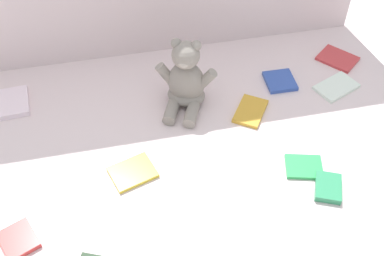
# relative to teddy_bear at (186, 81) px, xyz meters

# --- Properties ---
(ground_plane) EXTENTS (3.20, 3.20, 0.00)m
(ground_plane) POSITION_rel_teddy_bear_xyz_m (-0.04, -0.11, -0.09)
(ground_plane) COLOR silver
(teddy_bear) EXTENTS (0.19, 0.20, 0.23)m
(teddy_bear) POSITION_rel_teddy_bear_xyz_m (0.00, 0.00, 0.00)
(teddy_bear) COLOR gray
(teddy_bear) RESTS_ON ground_plane
(book_case_0) EXTENTS (0.16, 0.16, 0.01)m
(book_case_0) POSITION_rel_teddy_bear_xyz_m (0.57, 0.10, -0.08)
(book_case_0) COLOR #C43A3D
(book_case_0) RESTS_ON ground_plane
(book_case_2) EXTENTS (0.11, 0.14, 0.02)m
(book_case_2) POSITION_rel_teddy_bear_xyz_m (-0.55, 0.10, -0.08)
(book_case_2) COLOR white
(book_case_2) RESTS_ON ground_plane
(book_case_3) EXTENTS (0.14, 0.15, 0.01)m
(book_case_3) POSITION_rel_teddy_bear_xyz_m (0.19, -0.09, -0.08)
(book_case_3) COLOR gold
(book_case_3) RESTS_ON ground_plane
(book_case_4) EXTENTS (0.10, 0.10, 0.01)m
(book_case_4) POSITION_rel_teddy_bear_xyz_m (0.33, 0.02, -0.08)
(book_case_4) COLOR #3050A8
(book_case_4) RESTS_ON ground_plane
(book_case_5) EXTENTS (0.12, 0.11, 0.01)m
(book_case_5) POSITION_rel_teddy_bear_xyz_m (0.27, -0.34, -0.08)
(book_case_5) COLOR green
(book_case_5) RESTS_ON ground_plane
(book_case_6) EXTENTS (0.14, 0.13, 0.01)m
(book_case_6) POSITION_rel_teddy_bear_xyz_m (-0.21, -0.25, -0.08)
(book_case_6) COLOR gold
(book_case_6) RESTS_ON ground_plane
(book_case_7) EXTENTS (0.10, 0.11, 0.02)m
(book_case_7) POSITION_rel_teddy_bear_xyz_m (0.31, -0.42, -0.08)
(book_case_7) COLOR #308D5C
(book_case_7) RESTS_ON ground_plane
(book_case_8) EXTENTS (0.16, 0.13, 0.01)m
(book_case_8) POSITION_rel_teddy_bear_xyz_m (0.50, -0.04, -0.08)
(book_case_8) COLOR white
(book_case_8) RESTS_ON ground_plane
(book_case_9) EXTENTS (0.11, 0.12, 0.02)m
(book_case_9) POSITION_rel_teddy_bear_xyz_m (-0.51, -0.41, -0.08)
(book_case_9) COLOR #D53B38
(book_case_9) RESTS_ON ground_plane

